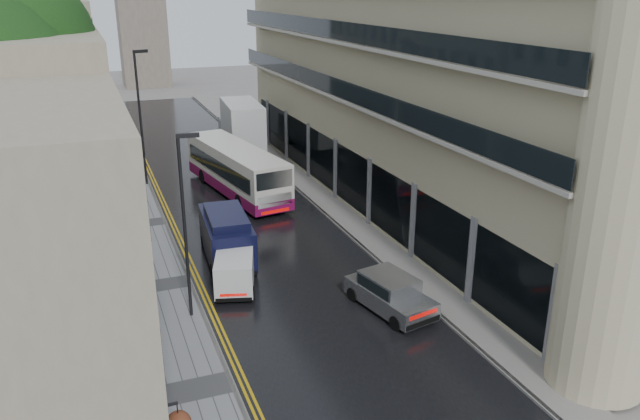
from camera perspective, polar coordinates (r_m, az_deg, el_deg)
road at (r=37.73m, az=-7.17°, el=-0.25°), size 9.00×85.00×0.02m
left_sidewalk at (r=36.89m, az=-16.01°, el=-1.28°), size 2.70×85.00×0.12m
right_sidewalk at (r=39.24m, az=0.49°, el=0.78°), size 1.80×85.00×0.12m
old_shop_row at (r=37.68m, az=-22.74°, el=7.81°), size 4.50×56.00×12.00m
modern_block at (r=38.29m, az=8.32°, el=10.81°), size 8.00×40.00×14.00m
tree_far at (r=40.78m, az=-26.61°, el=8.40°), size 9.24×9.24×12.46m
cream_bus at (r=37.79m, az=-7.42°, el=2.25°), size 4.38×11.54×3.07m
white_lorry at (r=47.90m, az=-8.23°, el=6.81°), size 3.20×8.67×4.46m
silver_hatchback at (r=24.90m, az=7.03°, el=-9.27°), size 2.64×4.45×1.56m
white_van at (r=27.28m, az=-9.48°, el=-6.48°), size 2.64×4.12×1.73m
navy_van at (r=29.21m, az=-9.86°, el=-3.69°), size 2.44×5.32×2.64m
pedestrian at (r=33.71m, az=-16.68°, el=-1.49°), size 0.77×0.58×1.92m
lamp_post_near at (r=24.88m, az=-12.26°, el=-1.75°), size 0.86×0.28×7.54m
lamp_post_far at (r=43.20m, az=-16.09°, el=7.94°), size 1.01×0.57×8.84m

